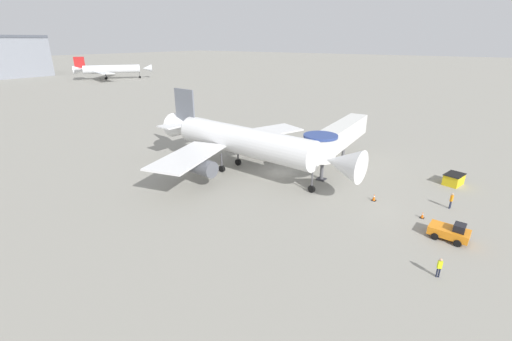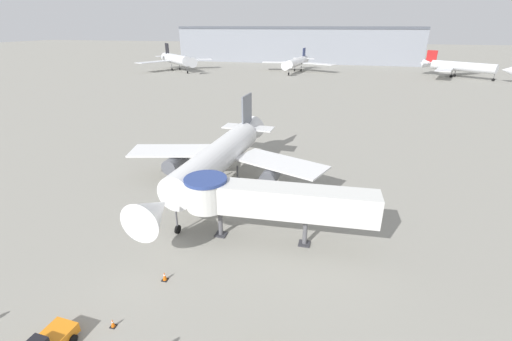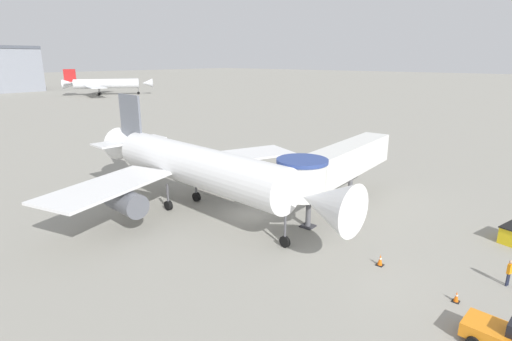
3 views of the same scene
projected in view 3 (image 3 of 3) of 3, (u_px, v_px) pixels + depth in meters
name	position (u px, v px, depth m)	size (l,w,h in m)	color
ground_plane	(249.00, 215.00, 36.49)	(800.00, 800.00, 0.00)	gray
main_airplane	(194.00, 167.00, 36.38)	(27.26, 30.48, 10.13)	white
jet_bridge	(334.00, 165.00, 36.10)	(18.16, 4.29, 6.19)	silver
pushback_tug_orange	(502.00, 335.00, 19.58)	(2.27, 3.36, 1.68)	orange
traffic_cone_near_nose	(380.00, 260.00, 27.53)	(0.49, 0.49, 0.81)	black
traffic_cone_starboard_wing	(275.00, 185.00, 43.81)	(0.49, 0.49, 0.81)	black
traffic_cone_apron_front	(456.00, 297.00, 23.40)	(0.41, 0.41, 0.68)	black
ground_crew_marshaller	(509.00, 271.00, 24.88)	(0.38, 0.29, 1.76)	#1E2338
background_jet_red_tail	(105.00, 84.00, 153.14)	(30.01, 29.62, 9.85)	silver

